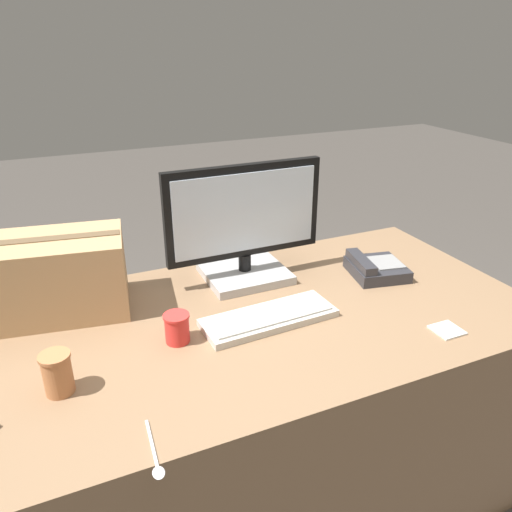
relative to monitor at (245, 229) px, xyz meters
The scene contains 10 objects.
ground_plane 0.96m from the monitor, 109.20° to the right, with size 12.00×12.00×0.00m, color #47423D.
office_desk 0.62m from the monitor, 109.20° to the right, with size 1.80×0.90×0.74m.
monitor is the anchor object (origin of this frame).
keyboard 0.35m from the monitor, 99.02° to the right, with size 0.42×0.17×0.03m.
desk_phone 0.49m from the monitor, 21.57° to the right, with size 0.22×0.22×0.07m.
paper_cup_left 0.77m from the monitor, 149.19° to the right, with size 0.08×0.08×0.11m.
paper_cup_right 0.46m from the monitor, 138.35° to the right, with size 0.07×0.07×0.09m.
spoon 0.87m from the monitor, 125.45° to the right, with size 0.03×0.17×0.00m.
cardboard_box 0.63m from the monitor, behind, with size 0.46×0.32×0.25m.
sticky_note_pad 0.72m from the monitor, 54.23° to the right, with size 0.08×0.08×0.01m.
Camera 1 is at (-0.52, -1.22, 1.55)m, focal length 35.00 mm.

